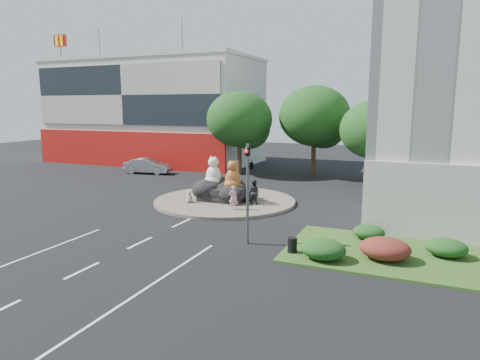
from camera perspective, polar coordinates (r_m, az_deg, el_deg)
The scene contains 22 objects.
ground at distance 22.23m, azimuth -13.16°, elevation -8.17°, with size 120.00×120.00×0.00m, color black.
roundabout_island at distance 30.53m, azimuth -2.04°, elevation -2.81°, with size 10.00×10.00×0.20m, color brown.
rock_plinth at distance 30.42m, azimuth -2.05°, elevation -1.80°, with size 3.20×2.60×0.90m, color black, non-canonical shape.
shophouse_block at distance 54.37m, azimuth -11.40°, elevation 9.00°, with size 25.20×12.30×17.40m.
grass_verge at distance 21.07m, azimuth 20.28°, elevation -9.38°, with size 10.00×6.00×0.12m, color #2B4E1A.
tree_left at distance 42.44m, azimuth 0.05°, elevation 7.75°, with size 6.46×6.46×8.27m.
tree_mid at distance 42.15m, azimuth 10.01°, elevation 8.01°, with size 6.84×6.84×8.76m.
tree_right at distance 37.26m, azimuth 17.60°, elevation 6.06°, with size 5.70×5.70×7.30m.
hedge_near_green at distance 19.35m, azimuth 11.04°, elevation -9.05°, with size 2.00×1.60×0.90m, color #123912.
hedge_red at distance 19.97m, azimuth 18.77°, elevation -8.67°, with size 2.20×1.76×0.99m, color #4D1714.
hedge_mid_green at distance 21.43m, azimuth 25.82°, elevation -8.13°, with size 1.80×1.44×0.81m, color #123912.
hedge_back_green at distance 22.75m, azimuth 16.79°, elevation -6.66°, with size 1.60×1.28×0.72m, color #123912.
traffic_light at distance 20.66m, azimuth 1.28°, elevation 1.05°, with size 0.44×1.24×5.00m.
street_lamp at distance 25.06m, azimuth 23.37°, elevation 3.94°, with size 2.34×0.22×8.06m.
cat_white at distance 30.68m, azimuth -3.57°, elevation 1.23°, with size 1.32×1.15×2.20m, color silver, non-canonical shape.
cat_tabby at distance 29.42m, azimuth -0.97°, elevation 0.77°, with size 1.26×1.09×2.10m, color #B36725, non-canonical shape.
kitten_calico at distance 29.73m, azimuth -6.79°, elevation -2.22°, with size 0.49×0.42×0.81m, color silver, non-canonical shape.
kitten_white at distance 28.66m, azimuth -0.75°, elevation -2.62°, with size 0.48×0.42×0.80m, color beige, non-canonical shape.
pedestrian_pink at distance 27.51m, azimuth -0.92°, elevation -2.34°, with size 0.57×0.37×1.56m, color pink.
pedestrian_dark at distance 28.96m, azimuth 1.83°, elevation -1.62°, with size 0.81×0.63×1.66m, color black.
parked_car at distance 44.49m, azimuth -12.18°, elevation 1.86°, with size 1.67×4.78×1.57m, color #A7A9AE.
litter_bin at distance 20.03m, azimuth 6.99°, elevation -8.60°, with size 0.44×0.44×0.69m, color black.
Camera 1 is at (12.69, -16.96, 6.76)m, focal length 32.00 mm.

